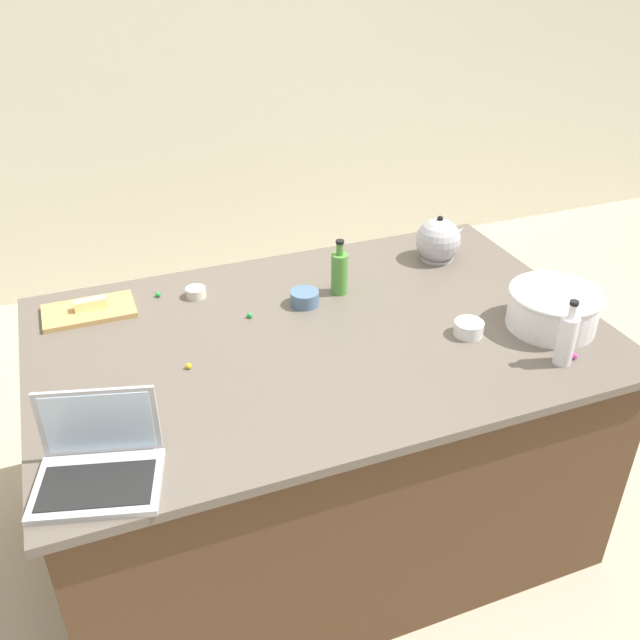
% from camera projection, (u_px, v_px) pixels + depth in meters
% --- Properties ---
extents(ground_plane, '(12.00, 12.00, 0.00)m').
position_uv_depth(ground_plane, '(320.00, 520.00, 2.80)').
color(ground_plane, '#B7A88E').
extents(wall_back, '(8.00, 0.10, 2.60)m').
position_uv_depth(wall_back, '(173.00, 70.00, 4.00)').
color(wall_back, beige).
rests_on(wall_back, ground).
extents(island_counter, '(1.90, 1.23, 0.90)m').
position_uv_depth(island_counter, '(320.00, 435.00, 2.57)').
color(island_counter, '#4C331E').
rests_on(island_counter, ground).
extents(laptop, '(0.36, 0.30, 0.22)m').
position_uv_depth(laptop, '(98.00, 463.00, 1.73)').
color(laptop, '#B7B7BC').
rests_on(laptop, island_counter).
extents(mixing_bowl_large, '(0.31, 0.31, 0.14)m').
position_uv_depth(mixing_bowl_large, '(553.00, 308.00, 2.33)').
color(mixing_bowl_large, white).
rests_on(mixing_bowl_large, island_counter).
extents(bottle_olive, '(0.06, 0.06, 0.21)m').
position_uv_depth(bottle_olive, '(339.00, 272.00, 2.53)').
color(bottle_olive, '#4C8C38').
rests_on(bottle_olive, island_counter).
extents(bottle_vinegar, '(0.06, 0.06, 0.22)m').
position_uv_depth(bottle_vinegar, '(566.00, 339.00, 2.13)').
color(bottle_vinegar, white).
rests_on(bottle_vinegar, island_counter).
extents(kettle, '(0.21, 0.18, 0.20)m').
position_uv_depth(kettle, '(438.00, 241.00, 2.77)').
color(kettle, '#ADADB2').
rests_on(kettle, island_counter).
extents(cutting_board, '(0.31, 0.18, 0.02)m').
position_uv_depth(cutting_board, '(89.00, 311.00, 2.44)').
color(cutting_board, tan).
rests_on(cutting_board, island_counter).
extents(butter_stick_left, '(0.11, 0.04, 0.04)m').
position_uv_depth(butter_stick_left, '(90.00, 304.00, 2.42)').
color(butter_stick_left, '#F4E58C').
rests_on(butter_stick_left, cutting_board).
extents(ramekin_small, '(0.07, 0.07, 0.04)m').
position_uv_depth(ramekin_small, '(196.00, 292.00, 2.53)').
color(ramekin_small, beige).
rests_on(ramekin_small, island_counter).
extents(ramekin_medium, '(0.10, 0.10, 0.05)m').
position_uv_depth(ramekin_medium, '(469.00, 328.00, 2.31)').
color(ramekin_medium, white).
rests_on(ramekin_medium, island_counter).
extents(ramekin_wide, '(0.10, 0.10, 0.05)m').
position_uv_depth(ramekin_wide, '(305.00, 298.00, 2.48)').
color(ramekin_wide, slate).
rests_on(ramekin_wide, island_counter).
extents(candy_0, '(0.02, 0.02, 0.02)m').
position_uv_depth(candy_0, '(158.00, 294.00, 2.54)').
color(candy_0, green).
rests_on(candy_0, island_counter).
extents(candy_1, '(0.02, 0.02, 0.02)m').
position_uv_depth(candy_1, '(189.00, 366.00, 2.15)').
color(candy_1, yellow).
rests_on(candy_1, island_counter).
extents(candy_2, '(0.02, 0.02, 0.02)m').
position_uv_depth(candy_2, '(574.00, 356.00, 2.19)').
color(candy_2, '#CC3399').
rests_on(candy_2, island_counter).
extents(candy_3, '(0.02, 0.02, 0.02)m').
position_uv_depth(candy_3, '(250.00, 315.00, 2.41)').
color(candy_3, green).
rests_on(candy_3, island_counter).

